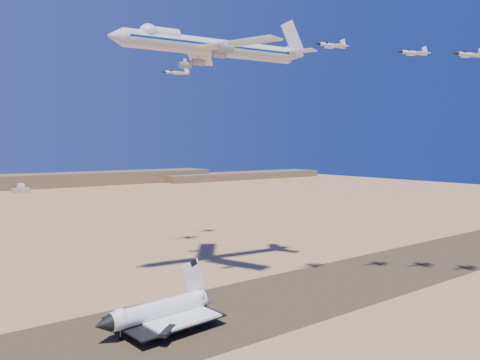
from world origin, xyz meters
TOP-DOWN VIEW (x-y plane):
  - ground at (0.00, 0.00)m, footprint 1200.00×1200.00m
  - runway at (0.00, 0.00)m, footprint 600.00×50.00m
  - ridgeline at (65.32, 527.31)m, footprint 960.00×90.00m
  - shuttle at (-20.42, 0.86)m, footprint 39.64×26.41m
  - carrier_747 at (18.71, 33.21)m, footprint 86.68×66.34m
  - crew_a at (-13.80, -6.29)m, footprint 0.44×0.66m
  - crew_b at (-12.35, -3.29)m, footprint 0.73×1.01m
  - crew_c at (-14.68, -8.34)m, footprint 0.94×1.18m
  - chase_jet_a at (46.59, -6.79)m, footprint 14.44×8.07m
  - chase_jet_b at (73.85, -22.54)m, footprint 14.05×8.16m
  - chase_jet_c at (89.12, -35.93)m, footprint 15.28×8.86m
  - chase_jet_e at (34.04, 85.71)m, footprint 15.17×8.60m
  - chase_jet_f at (54.76, 95.10)m, footprint 14.10×7.53m

SIDE VIEW (x-z plane):
  - ground at x=0.00m, z-range 0.00..0.00m
  - runway at x=0.00m, z-range 0.00..0.06m
  - crew_a at x=-13.80m, z-range 0.06..1.83m
  - crew_c at x=-14.68m, z-range 0.06..1.85m
  - crew_b at x=-12.35m, z-range 0.06..1.94m
  - shuttle at x=-20.42m, z-range -4.50..14.97m
  - ridgeline at x=65.32m, z-range -1.37..16.63m
  - chase_jet_c at x=89.12m, z-range 87.46..91.34m
  - chase_jet_b at x=73.85m, z-range 88.59..92.17m
  - chase_jet_a at x=46.59m, z-range 90.50..94.11m
  - chase_jet_e at x=34.04m, z-range 90.86..94.68m
  - carrier_747 at x=18.71m, z-range 84.22..105.74m
  - chase_jet_f at x=54.76m, z-range 99.07..102.58m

